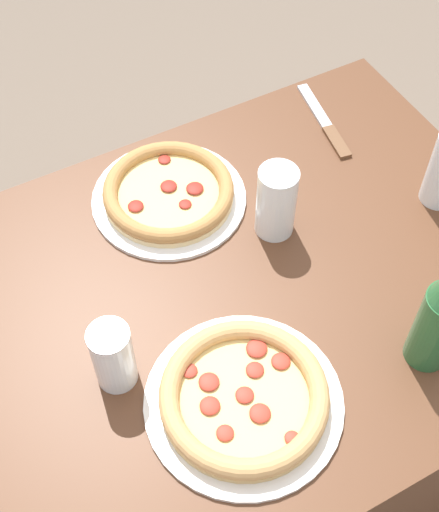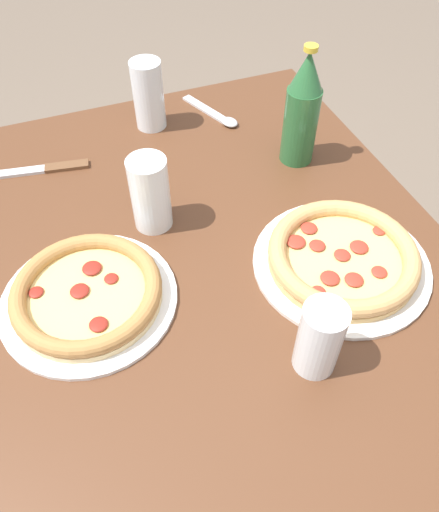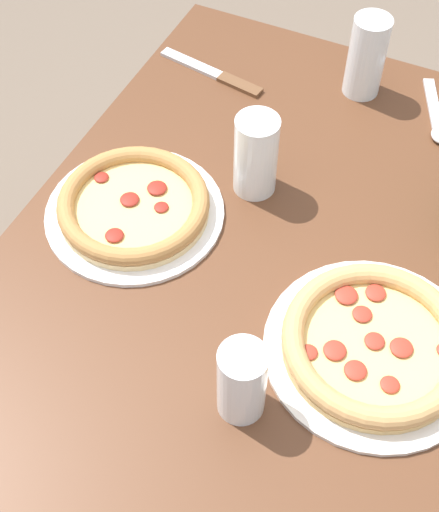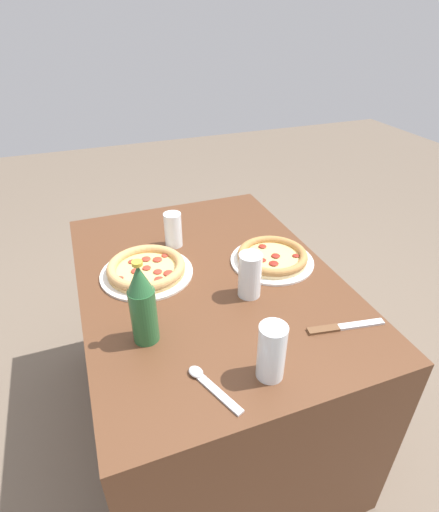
{
  "view_description": "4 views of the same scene",
  "coord_description": "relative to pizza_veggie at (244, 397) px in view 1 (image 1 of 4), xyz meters",
  "views": [
    {
      "loc": [
        -0.34,
        -0.59,
        1.75
      ],
      "look_at": [
        -0.0,
        0.04,
        0.79
      ],
      "focal_mm": 50.0,
      "sensor_mm": 36.0,
      "label": 1
    },
    {
      "loc": [
        -0.53,
        0.21,
        1.4
      ],
      "look_at": [
        -0.02,
        0.02,
        0.77
      ],
      "focal_mm": 35.0,
      "sensor_mm": 36.0,
      "label": 2
    },
    {
      "loc": [
        -0.62,
        -0.21,
        1.61
      ],
      "look_at": [
        -0.06,
        0.06,
        0.78
      ],
      "focal_mm": 50.0,
      "sensor_mm": 36.0,
      "label": 3
    },
    {
      "loc": [
        1.04,
        -0.34,
        1.5
      ],
      "look_at": [
        -0.05,
        0.06,
        0.76
      ],
      "focal_mm": 28.0,
      "sensor_mm": 36.0,
      "label": 4
    }
  ],
  "objects": [
    {
      "name": "pizza_veggie",
      "position": [
        0.0,
        0.0,
        0.0
      ],
      "size": [
        0.31,
        0.31,
        0.05
      ],
      "color": "silver",
      "rests_on": "table"
    },
    {
      "name": "ground_plane",
      "position": [
        0.08,
        0.19,
        -0.74
      ],
      "size": [
        8.0,
        8.0,
        0.0
      ],
      "primitive_type": "plane",
      "color": "#6B5B4C"
    },
    {
      "name": "pizza_pepperoni",
      "position": [
        0.08,
        0.43,
        -0.0
      ],
      "size": [
        0.29,
        0.29,
        0.04
      ],
      "color": "white",
      "rests_on": "table"
    },
    {
      "name": "glass_mango_juice",
      "position": [
        0.22,
        0.28,
        0.04
      ],
      "size": [
        0.07,
        0.07,
        0.15
      ],
      "color": "white",
      "rests_on": "table"
    },
    {
      "name": "table",
      "position": [
        0.08,
        0.19,
        -0.38
      ],
      "size": [
        1.14,
        0.83,
        0.72
      ],
      "color": "#56331E",
      "rests_on": "ground_plane"
    },
    {
      "name": "knife",
      "position": [
        0.45,
        0.46,
        -0.02
      ],
      "size": [
        0.06,
        0.23,
        0.01
      ],
      "color": "brown",
      "rests_on": "table"
    },
    {
      "name": "glass_red_wine",
      "position": [
        -0.15,
        0.14,
        0.04
      ],
      "size": [
        0.06,
        0.06,
        0.13
      ],
      "color": "white",
      "rests_on": "table"
    }
  ]
}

